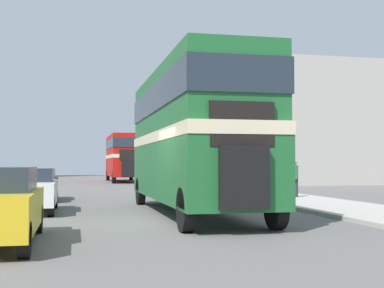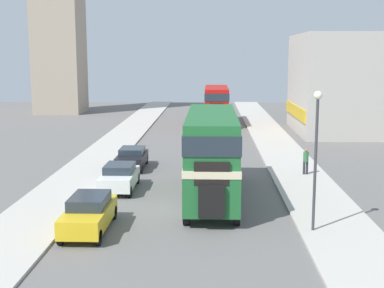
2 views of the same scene
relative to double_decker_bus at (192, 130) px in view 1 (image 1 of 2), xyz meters
The scene contains 7 objects.
ground_plane 3.91m from the double_decker_bus, 117.12° to the right, with size 120.00×120.00×0.00m, color slate.
double_decker_bus is the anchor object (origin of this frame).
bus_distant 30.37m from the double_decker_bus, 88.95° to the left, with size 2.48×9.69×4.03m.
car_parked_mid 5.68m from the double_decker_bus, 162.20° to the left, with size 1.76×3.99×1.44m.
car_parked_far 9.28m from the double_decker_bus, 125.30° to the left, with size 1.73×3.92×1.36m.
pedestrian_walking 8.18m from the double_decker_bus, 43.28° to the left, with size 0.32×0.32×1.61m.
shop_building_block 29.43m from the double_decker_bus, 57.61° to the left, with size 15.20×11.89×9.40m.
Camera 1 is at (-2.35, -13.94, 1.60)m, focal length 50.00 mm.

